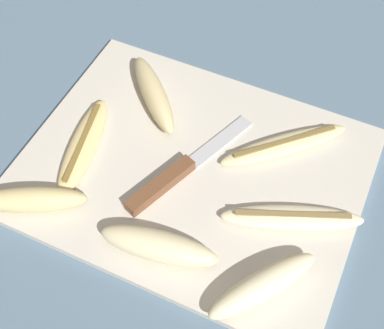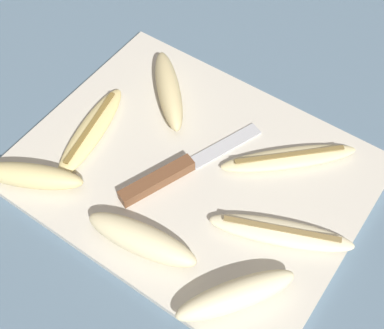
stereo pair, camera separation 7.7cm
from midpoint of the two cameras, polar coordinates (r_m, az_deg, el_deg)
ground_plane at (r=0.78m, az=2.79°, el=-1.12°), size 4.00×4.00×0.00m
cutting_board at (r=0.78m, az=2.81°, el=-0.88°), size 0.49×0.38×0.01m
knife at (r=0.76m, az=0.35°, el=-1.29°), size 0.11×0.23×0.02m
banana_mellow_near at (r=0.84m, az=0.10°, el=7.80°), size 0.14×0.14×0.04m
banana_pale_long at (r=0.67m, az=8.06°, el=-13.90°), size 0.12×0.15×0.03m
banana_spotted_left at (r=0.77m, az=-14.14°, el=-1.39°), size 0.15×0.10×0.03m
banana_soft_right at (r=0.79m, az=13.03°, el=0.47°), size 0.17×0.17×0.02m
banana_cream_curved at (r=0.70m, az=-2.24°, el=-8.22°), size 0.16×0.07×0.04m
banana_bright_far at (r=0.73m, az=12.49°, el=-7.34°), size 0.19×0.11×0.02m
banana_golden_short at (r=0.81m, az=-8.09°, el=3.40°), size 0.08×0.19×0.02m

